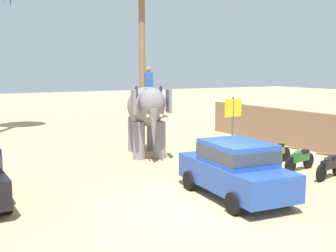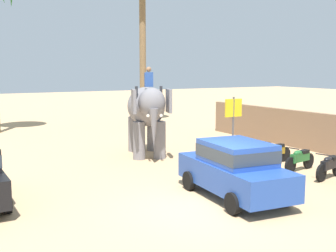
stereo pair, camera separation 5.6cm
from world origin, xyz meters
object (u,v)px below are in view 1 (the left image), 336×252
at_px(motorcycle_far_in_row, 274,152).
at_px(motorcycle_mid_row, 330,165).
at_px(motorcycle_fourth_in_row, 300,159).
at_px(car_sedan_foreground, 236,167).
at_px(elephant_with_mahout, 147,111).
at_px(signboard_yellow, 233,111).

bearing_deg(motorcycle_far_in_row, motorcycle_mid_row, -91.46).
distance_m(motorcycle_mid_row, motorcycle_fourth_in_row, 1.34).
relative_size(car_sedan_foreground, motorcycle_far_in_row, 2.35).
bearing_deg(elephant_with_mahout, motorcycle_fourth_in_row, -55.44).
bearing_deg(motorcycle_fourth_in_row, elephant_with_mahout, 124.56).
bearing_deg(motorcycle_mid_row, elephant_with_mahout, 119.08).
distance_m(elephant_with_mahout, motorcycle_far_in_row, 5.65).
relative_size(car_sedan_foreground, elephant_with_mahout, 1.06).
xyz_separation_m(car_sedan_foreground, motorcycle_far_in_row, (4.36, 2.97, -0.46)).
bearing_deg(motorcycle_far_in_row, elephant_with_mahout, 134.24).
height_order(car_sedan_foreground, motorcycle_mid_row, car_sedan_foreground).
bearing_deg(elephant_with_mahout, motorcycle_mid_row, -60.92).
relative_size(car_sedan_foreground, motorcycle_fourth_in_row, 2.38).
height_order(elephant_with_mahout, signboard_yellow, elephant_with_mahout).
relative_size(motorcycle_fourth_in_row, motorcycle_far_in_row, 0.99).
bearing_deg(elephant_with_mahout, motorcycle_far_in_row, -45.76).
bearing_deg(motorcycle_far_in_row, car_sedan_foreground, -145.72).
relative_size(motorcycle_fourth_in_row, signboard_yellow, 0.74).
xyz_separation_m(motorcycle_fourth_in_row, signboard_yellow, (1.39, 5.80, 1.22)).
relative_size(elephant_with_mahout, motorcycle_mid_row, 2.27).
bearing_deg(motorcycle_fourth_in_row, signboard_yellow, 76.50).
relative_size(motorcycle_mid_row, motorcycle_far_in_row, 0.98).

